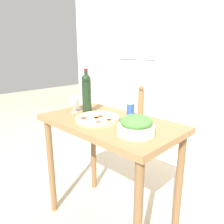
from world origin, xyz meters
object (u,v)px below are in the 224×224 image
Objects in this scene: wine_bottle at (87,93)px; salad_bowl at (136,126)px; homemade_pizza at (97,119)px; wine_glass_far at (78,99)px; wine_glass_near at (74,101)px; pepper_mill at (141,102)px; salt_canister at (130,109)px; refrigerator at (148,85)px.

wine_bottle is 0.61m from salad_bowl.
salad_bowl is 0.39m from homemade_pizza.
wine_glass_near is at bearing -54.58° from wine_glass_far.
wine_glass_near and wine_glass_far have the same top height.
wine_glass_near is 0.55× the size of salad_bowl.
wine_glass_far is 0.55× the size of salad_bowl.
pepper_mill is 0.38m from salad_bowl.
wine_glass_far is 0.40× the size of homemade_pizza.
wine_bottle is 0.27m from homemade_pizza.
wine_glass_far reaches higher than salad_bowl.
wine_glass_near is 0.71m from salad_bowl.
salad_bowl is (0.71, -0.03, -0.04)m from wine_glass_near.
salad_bowl is 0.42m from salt_canister.
salad_bowl is at bearing -57.37° from pepper_mill.
homemade_pizza is (0.32, -0.02, -0.08)m from wine_glass_near.
wine_glass_near is at bearing -153.51° from wine_bottle.
pepper_mill is at bearing 28.79° from wine_glass_near.
wine_glass_near is 1.17× the size of salt_canister.
homemade_pizza is at bearing -65.51° from refrigerator.
salt_canister is (-0.09, -0.02, -0.07)m from pepper_mill.
wine_bottle is at bearing -70.33° from refrigerator.
pepper_mill is at bearing 122.63° from salad_bowl.
salt_canister is at bearing 134.58° from salad_bowl.
wine_glass_near is 1.00× the size of wine_glass_far.
pepper_mill is 0.76× the size of homemade_pizza.
salad_bowl is at bearing -8.65° from wine_bottle.
pepper_mill is at bearing 10.74° from salt_canister.
refrigerator reaches higher than wine_bottle.
wine_bottle is 2.83× the size of wine_glass_near.
pepper_mill is (0.39, 0.22, -0.05)m from wine_bottle.
refrigerator is 2.04m from homemade_pizza.
homemade_pizza is at bearing -15.76° from wine_glass_far.
pepper_mill reaches higher than salt_canister.
pepper_mill is 1.06× the size of salad_bowl.
refrigerator is 16.28× the size of salt_canister.
salt_canister is (0.09, 0.28, 0.04)m from homemade_pizza.
wine_glass_far is (-0.18, 0.03, -0.08)m from wine_bottle.
wine_glass_near reaches higher than salad_bowl.
wine_glass_near is at bearing -74.15° from refrigerator.
homemade_pizza is (0.85, -1.86, 0.03)m from refrigerator.
refrigerator reaches higher than homemade_pizza.
wine_bottle reaches higher than wine_glass_far.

